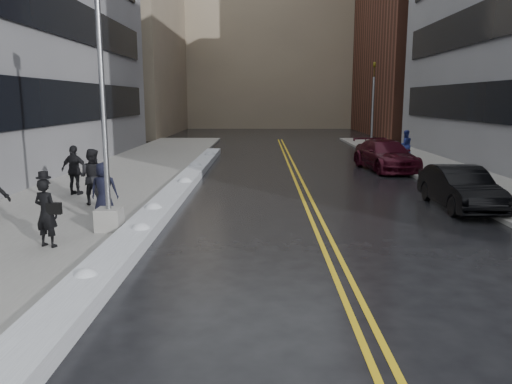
{
  "coord_description": "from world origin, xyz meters",
  "views": [
    {
      "loc": [
        0.81,
        -11.06,
        3.64
      ],
      "look_at": [
        0.67,
        1.51,
        1.3
      ],
      "focal_mm": 35.0,
      "sensor_mm": 36.0,
      "label": 1
    }
  ],
  "objects_px": {
    "pedestrian_c": "(104,189)",
    "car_black": "(460,188)",
    "pedestrian_fedora": "(46,213)",
    "pedestrian_b": "(92,177)",
    "lamppost": "(105,142)",
    "traffic_signal": "(373,103)",
    "pedestrian_d": "(75,170)",
    "pedestrian_east": "(405,145)",
    "fire_hydrant": "(454,173)",
    "car_maroon": "(386,155)"
  },
  "relations": [
    {
      "from": "fire_hydrant",
      "to": "pedestrian_fedora",
      "type": "relative_size",
      "value": 0.44
    },
    {
      "from": "lamppost",
      "to": "pedestrian_fedora",
      "type": "distance_m",
      "value": 2.41
    },
    {
      "from": "car_black",
      "to": "lamppost",
      "type": "bearing_deg",
      "value": -162.73
    },
    {
      "from": "lamppost",
      "to": "traffic_signal",
      "type": "height_order",
      "value": "lamppost"
    },
    {
      "from": "pedestrian_c",
      "to": "pedestrian_east",
      "type": "distance_m",
      "value": 19.39
    },
    {
      "from": "lamppost",
      "to": "fire_hydrant",
      "type": "height_order",
      "value": "lamppost"
    },
    {
      "from": "pedestrian_b",
      "to": "pedestrian_east",
      "type": "height_order",
      "value": "pedestrian_b"
    },
    {
      "from": "car_maroon",
      "to": "fire_hydrant",
      "type": "bearing_deg",
      "value": -77.91
    },
    {
      "from": "pedestrian_c",
      "to": "car_black",
      "type": "relative_size",
      "value": 0.38
    },
    {
      "from": "fire_hydrant",
      "to": "car_maroon",
      "type": "height_order",
      "value": "car_maroon"
    },
    {
      "from": "car_black",
      "to": "pedestrian_fedora",
      "type": "bearing_deg",
      "value": -157.59
    },
    {
      "from": "fire_hydrant",
      "to": "traffic_signal",
      "type": "xyz_separation_m",
      "value": [
        -0.5,
        14.0,
        2.85
      ]
    },
    {
      "from": "pedestrian_b",
      "to": "pedestrian_c",
      "type": "height_order",
      "value": "pedestrian_b"
    },
    {
      "from": "pedestrian_fedora",
      "to": "pedestrian_b",
      "type": "bearing_deg",
      "value": -65.77
    },
    {
      "from": "pedestrian_fedora",
      "to": "car_maroon",
      "type": "distance_m",
      "value": 18.47
    },
    {
      "from": "lamppost",
      "to": "pedestrian_fedora",
      "type": "height_order",
      "value": "lamppost"
    },
    {
      "from": "fire_hydrant",
      "to": "pedestrian_b",
      "type": "height_order",
      "value": "pedestrian_b"
    },
    {
      "from": "pedestrian_c",
      "to": "car_black",
      "type": "bearing_deg",
      "value": -171.83
    },
    {
      "from": "pedestrian_b",
      "to": "car_maroon",
      "type": "xyz_separation_m",
      "value": [
        12.13,
        9.46,
        -0.31
      ]
    },
    {
      "from": "pedestrian_east",
      "to": "traffic_signal",
      "type": "bearing_deg",
      "value": -89.9
    },
    {
      "from": "pedestrian_d",
      "to": "car_maroon",
      "type": "distance_m",
      "value": 15.44
    },
    {
      "from": "lamppost",
      "to": "fire_hydrant",
      "type": "distance_m",
      "value": 14.81
    },
    {
      "from": "fire_hydrant",
      "to": "pedestrian_fedora",
      "type": "distance_m",
      "value": 16.39
    },
    {
      "from": "car_black",
      "to": "traffic_signal",
      "type": "bearing_deg",
      "value": 86.08
    },
    {
      "from": "lamppost",
      "to": "car_maroon",
      "type": "height_order",
      "value": "lamppost"
    },
    {
      "from": "pedestrian_b",
      "to": "pedestrian_c",
      "type": "relative_size",
      "value": 1.14
    },
    {
      "from": "pedestrian_fedora",
      "to": "pedestrian_d",
      "type": "height_order",
      "value": "pedestrian_d"
    },
    {
      "from": "pedestrian_b",
      "to": "pedestrian_c",
      "type": "bearing_deg",
      "value": 127.5
    },
    {
      "from": "pedestrian_fedora",
      "to": "car_maroon",
      "type": "xyz_separation_m",
      "value": [
        11.59,
        14.39,
        -0.2
      ]
    },
    {
      "from": "pedestrian_c",
      "to": "pedestrian_east",
      "type": "xyz_separation_m",
      "value": [
        13.1,
        14.29,
        0.05
      ]
    },
    {
      "from": "pedestrian_east",
      "to": "pedestrian_fedora",
      "type": "bearing_deg",
      "value": 46.33
    },
    {
      "from": "lamppost",
      "to": "traffic_signal",
      "type": "relative_size",
      "value": 1.27
    },
    {
      "from": "pedestrian_fedora",
      "to": "pedestrian_b",
      "type": "height_order",
      "value": "pedestrian_b"
    },
    {
      "from": "fire_hydrant",
      "to": "car_black",
      "type": "relative_size",
      "value": 0.17
    },
    {
      "from": "fire_hydrant",
      "to": "pedestrian_c",
      "type": "relative_size",
      "value": 0.44
    },
    {
      "from": "lamppost",
      "to": "fire_hydrant",
      "type": "bearing_deg",
      "value": 33.04
    },
    {
      "from": "fire_hydrant",
      "to": "pedestrian_east",
      "type": "xyz_separation_m",
      "value": [
        0.16,
        7.98,
        0.47
      ]
    },
    {
      "from": "fire_hydrant",
      "to": "pedestrian_b",
      "type": "xyz_separation_m",
      "value": [
        -13.86,
        -4.62,
        0.54
      ]
    },
    {
      "from": "pedestrian_east",
      "to": "pedestrian_b",
      "type": "bearing_deg",
      "value": 35.84
    },
    {
      "from": "fire_hydrant",
      "to": "pedestrian_c",
      "type": "height_order",
      "value": "pedestrian_c"
    },
    {
      "from": "fire_hydrant",
      "to": "car_black",
      "type": "bearing_deg",
      "value": -108.54
    },
    {
      "from": "lamppost",
      "to": "pedestrian_c",
      "type": "bearing_deg",
      "value": 110.91
    },
    {
      "from": "pedestrian_d",
      "to": "car_black",
      "type": "relative_size",
      "value": 0.42
    },
    {
      "from": "traffic_signal",
      "to": "pedestrian_b",
      "type": "xyz_separation_m",
      "value": [
        -13.36,
        -18.62,
        -2.31
      ]
    },
    {
      "from": "pedestrian_fedora",
      "to": "car_maroon",
      "type": "relative_size",
      "value": 0.31
    },
    {
      "from": "fire_hydrant",
      "to": "pedestrian_b",
      "type": "relative_size",
      "value": 0.39
    },
    {
      "from": "car_maroon",
      "to": "pedestrian_east",
      "type": "bearing_deg",
      "value": 51.48
    },
    {
      "from": "pedestrian_b",
      "to": "lamppost",
      "type": "bearing_deg",
      "value": 123.88
    },
    {
      "from": "pedestrian_east",
      "to": "car_black",
      "type": "xyz_separation_m",
      "value": [
        -1.66,
        -12.45,
        -0.31
      ]
    },
    {
      "from": "pedestrian_c",
      "to": "car_maroon",
      "type": "bearing_deg",
      "value": -136.12
    }
  ]
}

